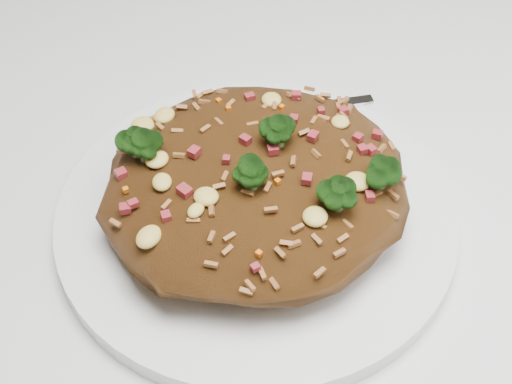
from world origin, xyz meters
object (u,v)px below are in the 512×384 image
dining_table (342,211)px  plate (256,215)px  fried_rice (256,175)px  fork (278,112)px

dining_table → plate: (-0.11, -0.04, 0.10)m
fried_rice → fork: bearing=49.8°
plate → fork: (0.06, 0.07, 0.01)m
plate → fried_rice: 0.04m
fried_rice → fork: 0.10m
dining_table → plate: size_ratio=4.62×
dining_table → fried_rice: fried_rice is taller
dining_table → fork: bearing=146.0°
plate → fork: size_ratio=1.64×
plate → fork: fork is taller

